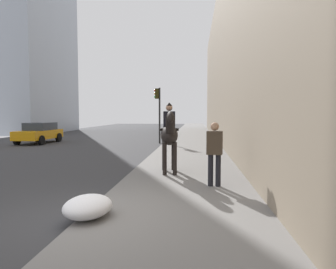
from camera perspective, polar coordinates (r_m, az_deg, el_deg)
name	(u,v)px	position (r m, az deg, el deg)	size (l,w,h in m)	color
sidewalk_slab	(178,220)	(6.10, 1.87, -15.18)	(120.00, 3.66, 0.12)	slate
glass_office_tower	(13,8)	(40.92, -26.35, 19.83)	(12.00, 10.00, 27.31)	#9EA8B7
mounted_horse_near	(169,134)	(10.19, 0.24, 0.12)	(2.15, 0.74, 2.30)	black
pedestrian_greeting	(215,150)	(8.41, 8.43, -2.74)	(0.33, 0.44, 1.70)	black
car_near_lane	(39,132)	(23.77, -22.31, 0.35)	(4.09, 1.98, 1.44)	orange
traffic_light_near_curb	(158,106)	(21.79, -1.77, 5.14)	(0.20, 0.44, 3.85)	black
snow_pile_near	(88,206)	(6.19, -14.34, -12.53)	(1.14, 0.88, 0.39)	white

